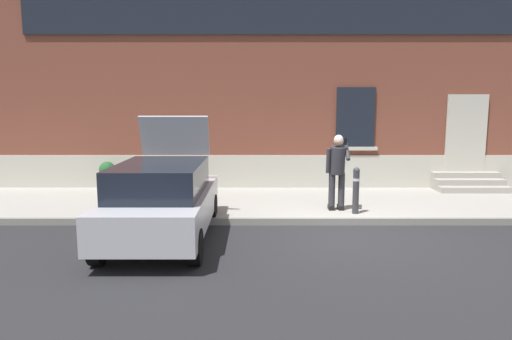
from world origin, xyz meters
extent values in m
plane|color=#232326|center=(0.00, 0.00, 0.00)|extent=(80.00, 80.00, 0.00)
cube|color=#99968E|center=(0.00, 2.80, 0.07)|extent=(24.00, 3.60, 0.15)
cube|color=gray|center=(0.00, 0.94, 0.07)|extent=(24.00, 0.12, 0.15)
cube|color=brown|center=(0.00, 5.30, 3.75)|extent=(24.00, 1.40, 7.50)
cube|color=#BCB7A8|center=(0.00, 4.58, 0.55)|extent=(24.00, 0.08, 1.10)
cube|color=brown|center=(4.17, 4.57, 1.68)|extent=(1.00, 0.08, 2.10)
cube|color=#BCB7A8|center=(4.17, 4.55, 1.73)|extent=(1.16, 0.06, 2.24)
cube|color=black|center=(0.97, 4.57, 2.20)|extent=(1.10, 0.06, 1.70)
cube|color=#BCB7A8|center=(0.97, 4.54, 1.30)|extent=(1.30, 0.12, 0.10)
cube|color=black|center=(0.00, 4.57, 5.20)|extent=(16.80, 0.06, 1.40)
cube|color=#9E998E|center=(4.17, 3.80, 0.23)|extent=(1.94, 0.32, 0.16)
cube|color=#9E998E|center=(4.17, 4.12, 0.31)|extent=(1.94, 0.32, 0.32)
cube|color=#9E998E|center=(4.17, 4.44, 0.39)|extent=(1.94, 0.32, 0.48)
cube|color=#B7B7BF|center=(-3.66, -0.15, 0.62)|extent=(1.75, 4.00, 0.64)
cube|color=black|center=(-3.66, -0.30, 1.22)|extent=(1.54, 2.40, 0.56)
cube|color=black|center=(-3.66, 1.86, 0.40)|extent=(1.66, 0.10, 0.20)
cube|color=yellow|center=(-3.66, 1.86, 0.58)|extent=(0.52, 0.02, 0.12)
cube|color=#B21414|center=(-4.41, 1.86, 0.84)|extent=(0.16, 0.04, 0.18)
cube|color=#B21414|center=(-2.90, 1.85, 0.84)|extent=(0.16, 0.04, 0.18)
cube|color=#B7B7BF|center=(-3.66, 1.30, 1.90)|extent=(1.49, 0.36, 0.87)
cylinder|color=black|center=(-4.46, -1.55, 0.30)|extent=(0.20, 0.60, 0.60)
cylinder|color=black|center=(-2.87, -1.56, 0.30)|extent=(0.20, 0.60, 0.60)
cylinder|color=black|center=(-4.45, 1.25, 0.30)|extent=(0.20, 0.60, 0.60)
cylinder|color=black|center=(-2.86, 1.24, 0.30)|extent=(0.20, 0.60, 0.60)
cylinder|color=#333338|center=(0.34, 1.35, 0.62)|extent=(0.14, 0.14, 0.95)
sphere|color=#333338|center=(0.34, 1.35, 1.12)|extent=(0.15, 0.15, 0.15)
cylinder|color=silver|center=(0.34, 1.35, 0.92)|extent=(0.15, 0.15, 0.06)
cylinder|color=#2D2D33|center=(-0.14, 1.70, 0.60)|extent=(0.15, 0.15, 0.82)
cube|color=black|center=(-0.14, 1.76, 0.20)|extent=(0.12, 0.28, 0.10)
cylinder|color=#2D2D33|center=(0.08, 1.70, 0.60)|extent=(0.15, 0.15, 0.82)
cube|color=black|center=(0.08, 1.76, 0.20)|extent=(0.12, 0.28, 0.10)
cylinder|color=#2D2D33|center=(-0.03, 1.66, 1.32)|extent=(0.34, 0.41, 0.66)
sphere|color=tan|center=(-0.03, 1.60, 1.76)|extent=(0.22, 0.22, 0.22)
sphere|color=silver|center=(-0.03, 1.60, 1.79)|extent=(0.21, 0.21, 0.21)
cylinder|color=#2D2D33|center=(-0.25, 1.63, 1.31)|extent=(0.09, 0.16, 0.57)
cylinder|color=#2D2D33|center=(0.17, 1.63, 1.53)|extent=(0.09, 0.43, 0.40)
cube|color=black|center=(0.12, 1.58, 1.74)|extent=(0.07, 0.02, 0.15)
cylinder|color=#606B38|center=(-5.98, 3.82, 0.32)|extent=(0.40, 0.40, 0.34)
cylinder|color=#606B38|center=(-5.98, 3.82, 0.46)|extent=(0.44, 0.44, 0.05)
cylinder|color=#47331E|center=(-5.98, 3.82, 0.61)|extent=(0.04, 0.04, 0.24)
sphere|color=#1E5628|center=(-5.98, 3.82, 0.79)|extent=(0.44, 0.44, 0.44)
sphere|color=#1E5628|center=(-5.88, 3.77, 0.69)|extent=(0.24, 0.24, 0.24)
cylinder|color=beige|center=(-3.88, 4.14, 0.32)|extent=(0.40, 0.40, 0.34)
cylinder|color=beige|center=(-3.88, 4.14, 0.46)|extent=(0.44, 0.44, 0.05)
cylinder|color=#47331E|center=(-3.88, 4.14, 0.61)|extent=(0.04, 0.04, 0.24)
sphere|color=#1E5628|center=(-3.88, 4.14, 0.79)|extent=(0.44, 0.44, 0.44)
sphere|color=#1E5628|center=(-3.78, 4.09, 0.69)|extent=(0.24, 0.24, 0.24)
camera|label=1|loc=(-1.89, -8.77, 2.61)|focal=32.46mm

